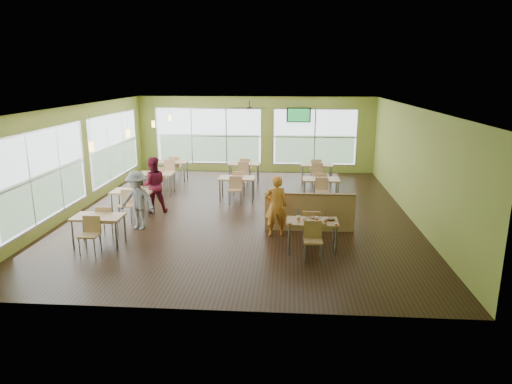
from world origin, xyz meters
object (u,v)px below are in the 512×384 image
half_wall_divider (309,212)px  food_basket (330,219)px  main_table (312,225)px  man_plaid (276,206)px

half_wall_divider → food_basket: (0.42, -1.37, 0.26)m
main_table → food_basket: size_ratio=6.73×
half_wall_divider → main_table: bearing=-90.0°
man_plaid → food_basket: (1.31, -0.93, -0.02)m
food_basket → main_table: bearing=-169.3°
main_table → half_wall_divider: 1.45m
main_table → man_plaid: size_ratio=0.95×
half_wall_divider → man_plaid: bearing=-153.9°
main_table → half_wall_divider: half_wall_divider is taller
food_basket → man_plaid: bearing=144.6°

